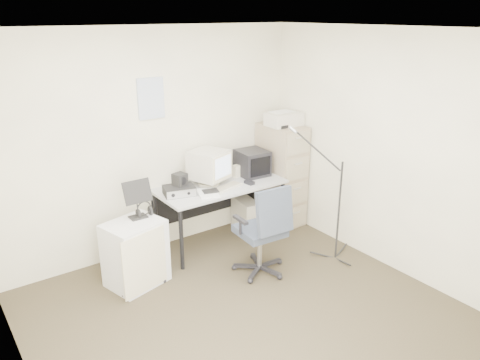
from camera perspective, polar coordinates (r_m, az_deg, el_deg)
floor at (r=4.41m, az=1.46°, el=-16.72°), size 3.60×3.60×0.01m
ceiling at (r=3.55m, az=1.83°, el=17.86°), size 3.60×3.60×0.01m
wall_back at (r=5.27m, az=-10.33°, el=4.43°), size 3.60×0.02×2.50m
wall_front at (r=2.75m, az=25.56°, el=-12.27°), size 3.60×0.02×2.50m
wall_left at (r=3.15m, az=-25.73°, el=-8.12°), size 0.02×3.60×2.50m
wall_right at (r=5.04m, az=18.16°, el=3.05°), size 0.02×3.60×2.50m
wall_calendar at (r=5.15m, az=-10.82°, el=9.74°), size 0.30×0.02×0.44m
filing_cabinet at (r=6.02m, az=5.02°, el=0.64°), size 0.40×0.60×1.30m
printer at (r=5.81m, az=5.38°, el=7.41°), size 0.43×0.31×0.16m
desk at (r=5.57m, az=-2.34°, el=-4.09°), size 1.50×0.70×0.73m
crt_monitor at (r=5.38m, az=-3.83°, el=1.50°), size 0.48×0.49×0.41m
crt_tv at (r=5.71m, az=1.50°, el=2.12°), size 0.36×0.38×0.31m
desk_speaker at (r=5.66m, az=-0.48°, el=1.09°), size 0.09×0.09×0.15m
keyboard at (r=5.30m, az=-1.65°, el=-0.94°), size 0.43×0.25×0.02m
mouse at (r=5.44m, az=1.15°, el=-0.30°), size 0.08×0.13×0.04m
radio_receiver at (r=5.16m, az=-7.42°, el=-1.26°), size 0.38×0.32×0.10m
radio_speaker at (r=5.16m, az=-7.34°, el=0.08°), size 0.16×0.16×0.14m
papers at (r=5.16m, az=-3.98°, el=-1.60°), size 0.29×0.34×0.02m
pc_tower at (r=5.91m, az=0.69°, el=-4.28°), size 0.27×0.47×0.42m
office_chair at (r=4.88m, az=2.44°, el=-5.98°), size 0.61×0.61×1.00m
side_cart at (r=4.86m, az=-12.64°, el=-8.71°), size 0.63×0.56×0.67m
music_stand at (r=4.74m, az=-12.48°, el=-2.23°), size 0.31×0.22×0.41m
headphones at (r=4.82m, az=-11.59°, el=-3.75°), size 0.21×0.21×0.03m
mic_stand at (r=5.16m, az=12.09°, el=-1.97°), size 0.03×0.03×1.49m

